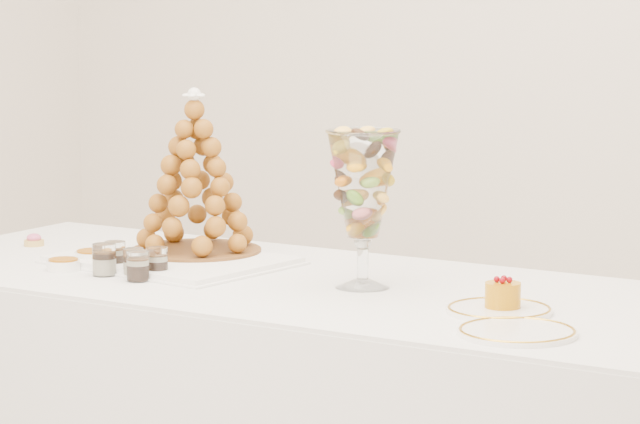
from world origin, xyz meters
The scene contains 14 objects.
lace_tray centered at (-0.51, 0.31, 0.81)m, with size 0.54×0.40×0.02m, color white.
macaron_vase centered at (0.05, 0.30, 1.04)m, with size 0.17×0.17×0.36m.
cake_plate centered at (0.44, 0.21, 0.81)m, with size 0.23×0.23×0.01m, color white.
spare_plate centered at (0.56, 0.04, 0.81)m, with size 0.24×0.24×0.01m, color white.
pink_tart centered at (-0.99, 0.33, 0.82)m, with size 0.05×0.05×0.03m.
verrine_a centered at (-0.58, 0.17, 0.84)m, with size 0.05×0.05×0.07m, color white.
verrine_b centered at (-0.48, 0.13, 0.84)m, with size 0.05×0.05×0.07m, color white.
verrine_c centered at (-0.43, 0.15, 0.84)m, with size 0.05×0.05×0.07m, color white.
verrine_d centered at (-0.55, 0.10, 0.84)m, with size 0.06×0.06×0.08m, color white.
verrine_e centered at (-0.44, 0.08, 0.84)m, with size 0.05×0.05×0.07m, color white.
ramekin_back centered at (-0.68, 0.21, 0.82)m, with size 0.10×0.10×0.03m, color white.
ramekin_front centered at (-0.68, 0.10, 0.82)m, with size 0.08×0.08×0.03m, color white.
croquembouche centered at (-0.50, 0.41, 1.03)m, with size 0.33×0.33×0.42m.
mousse_cake centered at (0.44, 0.22, 0.84)m, with size 0.08×0.08×0.07m.
Camera 1 is at (1.77, -2.68, 1.48)m, focal length 85.00 mm.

